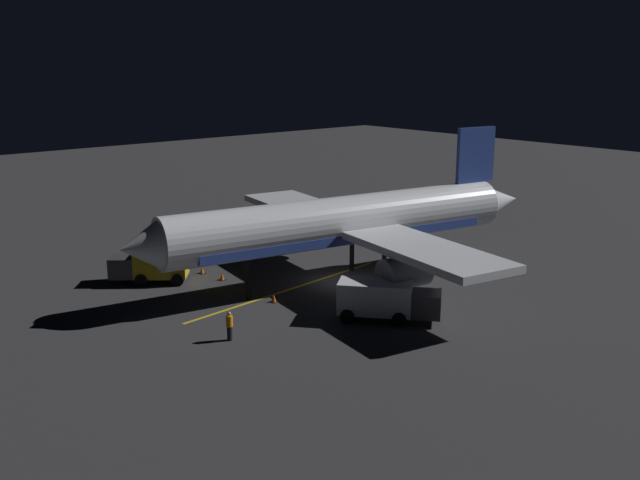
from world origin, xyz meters
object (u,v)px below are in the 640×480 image
catering_truck (385,301)px  traffic_cone_near_right (202,270)px  airliner (348,223)px  ground_crew_worker (229,326)px  traffic_cone_under_wing (274,299)px  baggage_truck (153,266)px  traffic_cone_near_left (222,277)px

catering_truck → traffic_cone_near_right: size_ratio=11.34×
airliner → traffic_cone_near_right: 11.87m
airliner → traffic_cone_near_right: size_ratio=60.53×
catering_truck → ground_crew_worker: bearing=69.4°
airliner → catering_truck: 8.99m
airliner → ground_crew_worker: airliner is taller
catering_truck → traffic_cone_under_wing: size_ratio=11.34×
traffic_cone_under_wing → catering_truck: bearing=-156.1°
airliner → traffic_cone_near_right: bearing=39.5°
traffic_cone_near_right → traffic_cone_under_wing: size_ratio=1.00×
baggage_truck → traffic_cone_near_right: baggage_truck is taller
airliner → traffic_cone_under_wing: airliner is taller
baggage_truck → traffic_cone_near_left: bearing=-125.1°
ground_crew_worker → traffic_cone_near_right: 14.00m
ground_crew_worker → traffic_cone_near_right: (12.65, -5.97, -0.64)m
baggage_truck → catering_truck: bearing=-156.7°
traffic_cone_near_right → traffic_cone_under_wing: same height
baggage_truck → catering_truck: catering_truck is taller
ground_crew_worker → catering_truck: bearing=-110.6°
airliner → catering_truck: (-7.54, 3.79, -3.10)m
catering_truck → traffic_cone_near_left: (13.71, 3.07, -1.01)m
baggage_truck → traffic_cone_near_left: baggage_truck is taller
baggage_truck → ground_crew_worker: (-13.10, 2.11, -0.33)m
ground_crew_worker → traffic_cone_near_right: ground_crew_worker is taller
traffic_cone_near_left → traffic_cone_under_wing: bearing=178.8°
catering_truck → ground_crew_worker: 9.90m
baggage_truck → traffic_cone_under_wing: bearing=-157.1°
traffic_cone_under_wing → traffic_cone_near_left: bearing=-1.2°
airliner → traffic_cone_under_wing: (-0.30, 7.00, -4.11)m
catering_truck → traffic_cone_under_wing: 7.98m
traffic_cone_under_wing → baggage_truck: bearing=22.9°
catering_truck → ground_crew_worker: (3.48, 9.26, -0.38)m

